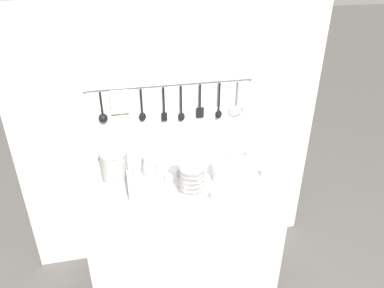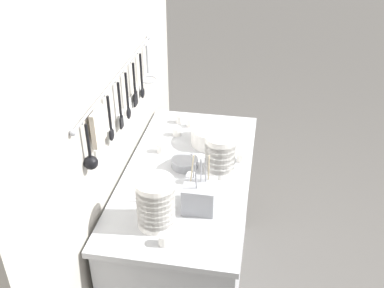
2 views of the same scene
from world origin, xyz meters
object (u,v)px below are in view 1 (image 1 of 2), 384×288
object	(u,v)px
cup_beside_plates	(96,185)
cup_back_left	(169,179)
cup_back_right	(248,161)
cup_edge_near	(159,168)
cup_front_right	(200,157)
cup_edge_far	(215,197)
bowl_stack_back_corner	(191,178)
steel_mixing_bowl	(188,172)
cup_centre	(250,155)
plate_stack	(232,173)
cup_front_left	(265,174)
bowl_stack_short_front	(114,165)
cup_by_caddy	(229,158)
cutlery_caddy	(140,184)

from	to	relation	value
cup_beside_plates	cup_back_left	xyz separation A→B (m)	(0.42, -0.03, 0.00)
cup_back_right	cup_beside_plates	xyz separation A→B (m)	(-0.95, -0.07, 0.00)
cup_edge_near	cup_front_right	bearing A→B (deg)	14.33
cup_edge_far	cup_front_right	distance (m)	0.42
bowl_stack_back_corner	cup_edge_far	size ratio (longest dim) A/B	4.16
cup_front_right	cup_back_left	bearing A→B (deg)	-139.37
bowl_stack_back_corner	cup_back_right	bearing A→B (deg)	27.69
cup_edge_far	steel_mixing_bowl	bearing A→B (deg)	109.59
cup_front_right	cup_centre	distance (m)	0.33
cup_front_right	cup_edge_near	bearing A→B (deg)	-165.67
cup_back_right	cup_edge_near	distance (m)	0.57
plate_stack	steel_mixing_bowl	distance (m)	0.27
bowl_stack_back_corner	steel_mixing_bowl	world-z (taller)	bowl_stack_back_corner
bowl_stack_back_corner	cup_front_right	bearing A→B (deg)	68.86
cup_front_right	cup_front_left	size ratio (longest dim) A/B	1.00
cup_edge_near	cup_back_right	bearing A→B (deg)	-3.37
bowl_stack_back_corner	cup_front_left	distance (m)	0.48
cup_front_left	cup_centre	bearing A→B (deg)	93.58
plate_stack	cup_back_left	world-z (taller)	plate_stack
bowl_stack_short_front	cup_edge_far	size ratio (longest dim) A/B	4.53
bowl_stack_short_front	cup_beside_plates	size ratio (longest dim) A/B	4.53
cup_back_left	bowl_stack_short_front	bearing A→B (deg)	163.36
cup_back_left	cup_by_caddy	world-z (taller)	same
steel_mixing_bowl	cup_back_right	distance (m)	0.41
cup_back_left	cup_centre	xyz separation A→B (m)	(0.56, 0.17, 0.00)
cup_front_right	cup_back_right	xyz separation A→B (m)	(0.29, -0.10, 0.00)
bowl_stack_back_corner	cup_beside_plates	bearing A→B (deg)	164.17
cup_edge_far	cup_centre	world-z (taller)	same
cutlery_caddy	cup_back_left	distance (m)	0.19
bowl_stack_back_corner	cup_beside_plates	xyz separation A→B (m)	(-0.53, 0.15, -0.08)
cup_edge_near	bowl_stack_back_corner	bearing A→B (deg)	-59.35
cutlery_caddy	cup_edge_far	distance (m)	0.42
steel_mixing_bowl	cutlery_caddy	xyz separation A→B (m)	(-0.30, -0.12, 0.04)
cutlery_caddy	cup_beside_plates	size ratio (longest dim) A/B	5.36
cup_front_right	cup_back_right	distance (m)	0.31
cup_front_left	cup_beside_plates	distance (m)	1.01
cup_back_left	cup_by_caddy	bearing A→B (deg)	20.43
cup_edge_far	plate_stack	bearing A→B (deg)	48.29
cup_edge_far	cup_back_left	bearing A→B (deg)	135.43
cup_edge_far	cup_edge_near	world-z (taller)	same
cup_edge_near	cup_beside_plates	bearing A→B (deg)	-165.19
bowl_stack_back_corner	cup_centre	distance (m)	0.54
bowl_stack_back_corner	cup_beside_plates	size ratio (longest dim) A/B	4.16
cup_front_right	cup_by_caddy	xyz separation A→B (m)	(0.18, -0.05, 0.00)
steel_mixing_bowl	cutlery_caddy	world-z (taller)	cutlery_caddy
cup_beside_plates	cup_centre	xyz separation A→B (m)	(0.99, 0.14, 0.00)
cup_back_left	plate_stack	bearing A→B (deg)	-7.46
steel_mixing_bowl	cup_front_right	world-z (taller)	cup_front_right
cup_beside_plates	bowl_stack_short_front	bearing A→B (deg)	28.39
plate_stack	cup_edge_far	distance (m)	0.23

